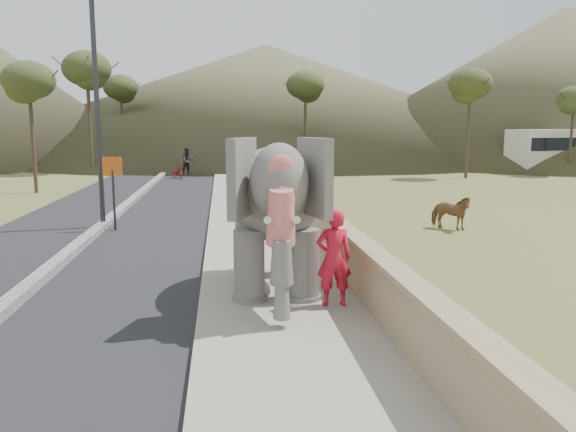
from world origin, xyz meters
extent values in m
plane|color=olive|center=(0.00, 0.00, 0.00)|extent=(160.00, 160.00, 0.00)
cube|color=black|center=(-5.00, 10.00, 0.01)|extent=(7.00, 120.00, 0.03)
cube|color=black|center=(-5.00, 10.00, 0.11)|extent=(0.35, 120.00, 0.22)
cube|color=#9E9687|center=(0.00, 10.00, 0.07)|extent=(3.00, 120.00, 0.15)
cube|color=tan|center=(1.65, 10.00, 0.55)|extent=(0.30, 120.00, 1.10)
cylinder|color=#2E2F34|center=(-5.00, 12.31, 4.00)|extent=(0.16, 0.16, 8.00)
cylinder|color=#2D2D33|center=(-4.50, 11.70, 1.00)|extent=(0.08, 0.08, 2.00)
cube|color=#D95A14|center=(-4.50, 11.70, 2.10)|extent=(0.60, 0.05, 0.60)
imported|color=brown|center=(6.37, 10.64, 0.57)|extent=(1.43, 1.36, 1.15)
imported|color=#B3B2B9|center=(19.47, 36.73, 0.72)|extent=(4.27, 1.81, 1.44)
cube|color=silver|center=(25.12, 32.25, 1.55)|extent=(11.28, 4.73, 3.10)
cone|color=brown|center=(36.00, 52.00, 8.00)|extent=(56.00, 56.00, 16.00)
cone|color=brown|center=(5.00, 70.00, 7.00)|extent=(80.00, 80.00, 14.00)
imported|color=red|center=(0.95, 2.94, 1.04)|extent=(0.65, 0.43, 1.78)
imported|color=maroon|center=(-3.85, 29.90, 0.42)|extent=(1.16, 1.70, 0.84)
imported|color=black|center=(-3.19, 29.90, 1.13)|extent=(1.05, 0.96, 1.76)
camera|label=1|loc=(-1.03, -6.74, 3.39)|focal=35.00mm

